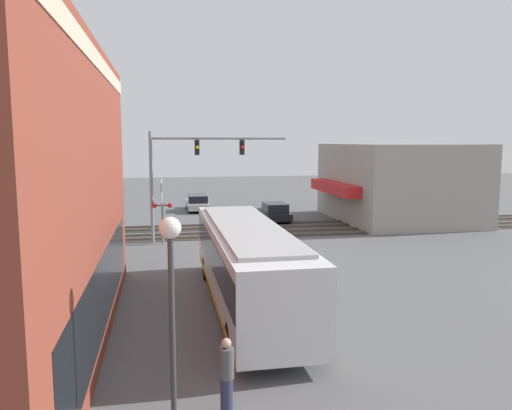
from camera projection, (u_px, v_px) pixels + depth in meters
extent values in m
plane|color=#565659|center=(273.00, 255.00, 26.73)|extent=(120.00, 120.00, 0.00)
cube|color=beige|center=(90.00, 58.00, 13.82)|extent=(16.90, 0.36, 0.50)
cube|color=black|center=(103.00, 290.00, 14.68)|extent=(14.03, 0.12, 2.20)
cube|color=gray|center=(398.00, 182.00, 38.37)|extent=(11.62, 9.08, 5.85)
cube|color=red|center=(334.00, 188.00, 37.47)|extent=(8.14, 1.20, 0.80)
cube|color=silver|center=(247.00, 262.00, 18.22)|extent=(12.12, 2.55, 2.51)
cube|color=black|center=(246.00, 252.00, 18.17)|extent=(11.88, 2.59, 1.06)
cube|color=gold|center=(247.00, 290.00, 18.36)|extent=(11.88, 2.58, 0.24)
cube|color=#A5A8AA|center=(246.00, 226.00, 18.05)|extent=(10.31, 2.17, 0.12)
cylinder|color=black|center=(232.00, 267.00, 22.13)|extent=(1.00, 2.57, 1.00)
cylinder|color=black|center=(271.00, 337.00, 14.21)|extent=(1.00, 2.57, 1.00)
cylinder|color=gray|center=(152.00, 188.00, 29.46)|extent=(0.20, 0.20, 6.64)
cylinder|color=gray|center=(220.00, 138.00, 29.83)|extent=(0.16, 8.14, 0.16)
cube|color=black|center=(197.00, 147.00, 29.66)|extent=(0.30, 0.27, 0.90)
sphere|color=yellow|center=(197.00, 148.00, 29.49)|extent=(0.20, 0.20, 0.20)
cube|color=black|center=(242.00, 147.00, 30.15)|extent=(0.30, 0.27, 0.90)
sphere|color=red|center=(242.00, 147.00, 29.99)|extent=(0.20, 0.20, 0.20)
cylinder|color=gray|center=(162.00, 214.00, 29.45)|extent=(0.14, 0.14, 3.60)
cube|color=white|center=(162.00, 192.00, 29.28)|extent=(1.41, 0.06, 1.41)
cube|color=white|center=(162.00, 192.00, 29.28)|extent=(1.41, 0.06, 1.41)
cylinder|color=#38383A|center=(162.00, 205.00, 29.38)|extent=(0.08, 0.90, 0.08)
sphere|color=red|center=(170.00, 205.00, 29.42)|extent=(0.28, 0.28, 0.28)
sphere|color=red|center=(154.00, 206.00, 29.25)|extent=(0.28, 0.28, 0.28)
cylinder|color=#38383A|center=(173.00, 340.00, 10.02)|extent=(0.12, 0.12, 4.15)
sphere|color=white|center=(170.00, 228.00, 9.73)|extent=(0.44, 0.44, 0.44)
cube|color=#332D28|center=(253.00, 234.00, 32.58)|extent=(2.60, 60.00, 0.03)
cube|color=#6B6056|center=(255.00, 235.00, 31.88)|extent=(0.07, 60.00, 0.15)
cube|color=#6B6056|center=(251.00, 231.00, 33.27)|extent=(0.07, 60.00, 0.15)
cube|color=#332D28|center=(245.00, 226.00, 35.70)|extent=(2.60, 60.00, 0.03)
cube|color=#6B6056|center=(247.00, 227.00, 34.99)|extent=(0.07, 60.00, 0.15)
cube|color=#6B6056|center=(244.00, 224.00, 36.39)|extent=(0.07, 60.00, 0.15)
cube|color=black|center=(274.00, 214.00, 38.09)|extent=(4.29, 1.80, 0.52)
cube|color=black|center=(275.00, 207.00, 37.81)|extent=(2.36, 1.62, 0.63)
cylinder|color=black|center=(271.00, 214.00, 39.42)|extent=(0.64, 1.82, 0.64)
cylinder|color=black|center=(278.00, 219.00, 36.82)|extent=(0.64, 1.82, 0.64)
cube|color=#B7B7BC|center=(197.00, 205.00, 43.93)|extent=(4.89, 1.80, 0.52)
cube|color=black|center=(197.00, 198.00, 43.61)|extent=(2.69, 1.62, 0.63)
cylinder|color=black|center=(196.00, 205.00, 45.43)|extent=(0.64, 1.82, 0.64)
cylinder|color=black|center=(198.00, 209.00, 42.47)|extent=(0.64, 1.82, 0.64)
cylinder|color=#2D3351|center=(303.00, 292.00, 18.75)|extent=(0.28, 0.28, 0.87)
cylinder|color=maroon|center=(304.00, 271.00, 18.65)|extent=(0.34, 0.34, 0.73)
sphere|color=tan|center=(304.00, 258.00, 18.58)|extent=(0.24, 0.24, 0.24)
cylinder|color=#2D3351|center=(227.00, 396.00, 11.12)|extent=(0.28, 0.28, 0.83)
cylinder|color=#4C4C51|center=(226.00, 363.00, 11.02)|extent=(0.34, 0.34, 0.69)
sphere|color=tan|center=(226.00, 343.00, 10.96)|extent=(0.23, 0.23, 0.23)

